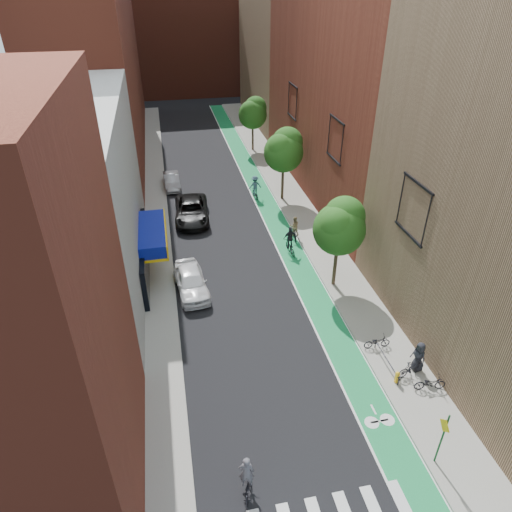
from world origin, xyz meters
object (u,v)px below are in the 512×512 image
parked_car_silver (172,181)px  pedestrian (419,357)px  cyclist_lead (247,481)px  fire_hydrant (397,377)px  parked_car_black (192,211)px  cyclist_lane_mid (290,243)px  parked_car_white (191,281)px  cyclist_lane_far (255,188)px  cyclist_lane_near (294,230)px

parked_car_silver → pedestrian: pedestrian is taller
parked_car_silver → cyclist_lead: cyclist_lead is taller
pedestrian → fire_hydrant: bearing=-82.8°
parked_car_black → pedestrian: pedestrian is taller
cyclist_lead → cyclist_lane_mid: cyclist_lane_mid is taller
parked_car_black → fire_hydrant: (8.82, -20.70, -0.32)m
fire_hydrant → pedestrian: bearing=23.7°
fire_hydrant → parked_car_white: bearing=133.5°
parked_car_black → pedestrian: (10.27, -20.07, 0.21)m
parked_car_white → parked_car_silver: size_ratio=1.14×
cyclist_lane_mid → fire_hydrant: bearing=93.4°
cyclist_lane_far → parked_car_silver: bearing=-35.7°
parked_car_black → cyclist_lead: 24.81m
parked_car_black → parked_car_silver: 7.32m
cyclist_lane_far → pedestrian: cyclist_lane_far is taller
parked_car_white → cyclist_lead: size_ratio=2.31×
parked_car_black → cyclist_lane_far: 6.97m
cyclist_lead → pedestrian: bearing=-141.9°
parked_car_silver → fire_hydrant: size_ratio=6.03×
cyclist_lane_mid → fire_hydrant: size_ratio=3.05×
cyclist_lane_far → cyclist_lane_near: bearing=92.6°
parked_car_silver → fire_hydrant: parked_car_silver is taller
parked_car_white → cyclist_lane_far: bearing=57.0°
parked_car_black → pedestrian: size_ratio=3.37×
parked_car_white → parked_car_silver: bearing=86.1°
parked_car_white → fire_hydrant: size_ratio=6.90×
cyclist_lane_mid → cyclist_lead: bearing=64.7°
pedestrian → fire_hydrant: (-1.45, -0.63, -0.53)m
parked_car_silver → cyclist_lane_mid: (8.20, -14.12, 0.11)m
cyclist_lane_near → fire_hydrant: bearing=99.4°
parked_car_white → parked_car_silver: (-0.44, 17.62, -0.13)m
cyclist_lead → fire_hydrant: bearing=-141.6°
parked_car_silver → cyclist_lead: size_ratio=2.02×
parked_car_black → parked_car_silver: parked_car_black is taller
pedestrian → cyclist_lead: bearing=-81.4°
cyclist_lane_mid → cyclist_lane_far: (-0.64, 10.11, 0.22)m
parked_car_white → pedestrian: size_ratio=2.68×
cyclist_lead → pedestrian: cyclist_lead is taller
pedestrian → fire_hydrant: size_ratio=2.57×
parked_car_black → pedestrian: 22.54m
parked_car_black → cyclist_lane_near: (7.70, -5.06, -0.02)m
fire_hydrant → cyclist_lane_far: bearing=96.3°
parked_car_white → pedestrian: pedestrian is taller
cyclist_lane_near → cyclist_lane_far: 8.38m
pedestrian → cyclist_lane_mid: bearing=178.1°
parked_car_silver → cyclist_lane_near: bearing=-55.4°
parked_car_black → cyclist_lane_near: size_ratio=3.06×
parked_car_black → cyclist_lane_mid: bearing=-41.9°
cyclist_lane_near → pedestrian: 15.23m
fire_hydrant → cyclist_lane_mid: bearing=98.2°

